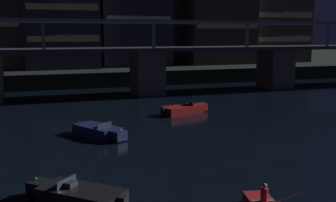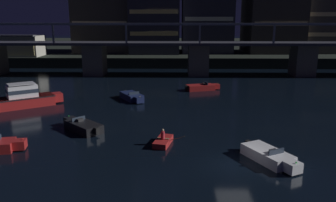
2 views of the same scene
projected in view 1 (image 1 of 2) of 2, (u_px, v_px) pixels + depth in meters
far_riverbank at (91, 62)px, 97.81m from camera, size 240.00×80.00×2.20m
river_bridge at (147, 63)px, 52.55m from camera, size 82.11×6.40×9.38m
tower_east_low at (271, 4)px, 81.56m from camera, size 13.33×9.45×23.09m
speedboat_near_right at (78, 196)px, 18.74m from camera, size 4.43×4.34×1.16m
speedboat_mid_left at (99, 131)px, 31.23m from camera, size 3.59×4.87×1.16m
speedboat_far_left at (184, 110)px, 40.10m from camera, size 5.17×2.83×1.16m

